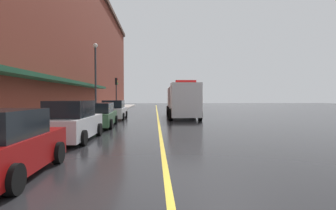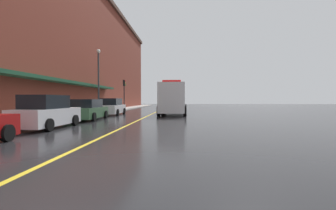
# 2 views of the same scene
# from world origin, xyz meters

# --- Properties ---
(ground_plane) EXTENTS (112.00, 112.00, 0.00)m
(ground_plane) POSITION_xyz_m (0.00, 25.00, 0.00)
(ground_plane) COLOR #232326
(sidewalk_left) EXTENTS (2.40, 70.00, 0.15)m
(sidewalk_left) POSITION_xyz_m (-6.20, 25.00, 0.07)
(sidewalk_left) COLOR #ADA8A0
(sidewalk_left) RESTS_ON ground
(lane_center_stripe) EXTENTS (0.16, 70.00, 0.01)m
(lane_center_stripe) POSITION_xyz_m (0.00, 25.00, 0.00)
(lane_center_stripe) COLOR gold
(lane_center_stripe) RESTS_ON ground
(brick_building_left) EXTENTS (13.86, 64.00, 16.31)m
(brick_building_left) POSITION_xyz_m (-13.74, 24.00, 8.16)
(brick_building_left) COLOR maroon
(brick_building_left) RESTS_ON ground
(parked_car_1) EXTENTS (2.04, 4.47, 1.80)m
(parked_car_1) POSITION_xyz_m (-4.01, 6.52, 0.84)
(parked_car_1) COLOR silver
(parked_car_1) RESTS_ON ground
(parked_car_2) EXTENTS (2.22, 4.94, 1.58)m
(parked_car_2) POSITION_xyz_m (-3.97, 12.08, 0.75)
(parked_car_2) COLOR #2D5133
(parked_car_2) RESTS_ON ground
(parked_car_3) EXTENTS (2.15, 4.79, 1.68)m
(parked_car_3) POSITION_xyz_m (-3.93, 18.32, 0.79)
(parked_car_3) COLOR silver
(parked_car_3) RESTS_ON ground
(box_truck) EXTENTS (2.86, 8.99, 3.37)m
(box_truck) POSITION_xyz_m (2.32, 19.82, 1.61)
(box_truck) COLOR silver
(box_truck) RESTS_ON ground
(parking_meter_0) EXTENTS (0.14, 0.18, 1.33)m
(parking_meter_0) POSITION_xyz_m (-5.35, 9.13, 1.06)
(parking_meter_0) COLOR #4C4C51
(parking_meter_0) RESTS_ON sidewalk_left
(parking_meter_1) EXTENTS (0.14, 0.18, 1.33)m
(parking_meter_1) POSITION_xyz_m (-5.35, 12.47, 1.06)
(parking_meter_1) COLOR #4C4C51
(parking_meter_1) RESTS_ON sidewalk_left
(parking_meter_2) EXTENTS (0.14, 0.18, 1.33)m
(parking_meter_2) POSITION_xyz_m (-5.35, 8.60, 1.06)
(parking_meter_2) COLOR #4C4C51
(parking_meter_2) RESTS_ON sidewalk_left
(street_lamp_left) EXTENTS (0.44, 0.44, 6.94)m
(street_lamp_left) POSITION_xyz_m (-5.95, 20.19, 4.40)
(street_lamp_left) COLOR #33383D
(street_lamp_left) RESTS_ON sidewalk_left
(traffic_light_near) EXTENTS (0.38, 0.36, 4.30)m
(traffic_light_near) POSITION_xyz_m (-5.29, 29.27, 3.16)
(traffic_light_near) COLOR #232326
(traffic_light_near) RESTS_ON sidewalk_left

